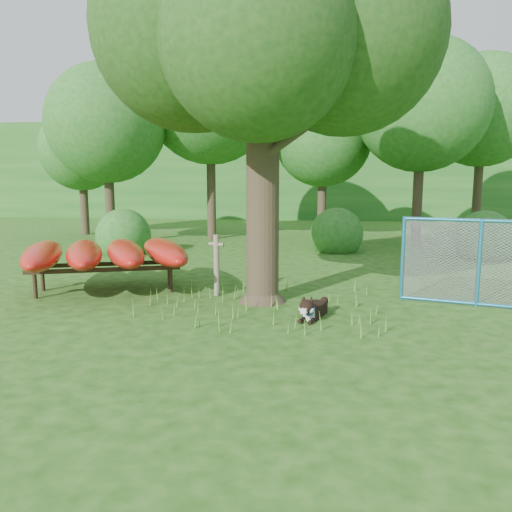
# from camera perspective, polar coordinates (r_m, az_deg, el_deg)

# --- Properties ---
(ground) EXTENTS (80.00, 80.00, 0.00)m
(ground) POSITION_cam_1_polar(r_m,az_deg,el_deg) (8.63, -2.33, -7.76)
(ground) COLOR #1B470E
(ground) RESTS_ON ground
(oak_tree) EXTENTS (6.69, 5.93, 8.13)m
(oak_tree) POSITION_cam_1_polar(r_m,az_deg,el_deg) (10.36, 0.65, 25.41)
(oak_tree) COLOR #33291C
(oak_tree) RESTS_ON ground
(wooden_post) EXTENTS (0.36, 0.18, 1.30)m
(wooden_post) POSITION_cam_1_polar(r_m,az_deg,el_deg) (10.57, -4.53, -0.87)
(wooden_post) COLOR #716755
(wooden_post) RESTS_ON ground
(kayak_rack) EXTENTS (4.49, 4.03, 1.11)m
(kayak_rack) POSITION_cam_1_polar(r_m,az_deg,el_deg) (11.37, -16.88, 0.27)
(kayak_rack) COLOR black
(kayak_rack) RESTS_ON ground
(husky_dog) EXTENTS (0.54, 1.05, 0.49)m
(husky_dog) POSITION_cam_1_polar(r_m,az_deg,el_deg) (8.94, 6.47, -6.09)
(husky_dog) COLOR black
(husky_dog) RESTS_ON ground
(fence_section) EXTENTS (2.84, 0.88, 2.86)m
(fence_section) POSITION_cam_1_polar(r_m,az_deg,el_deg) (10.53, 24.14, -0.73)
(fence_section) COLOR teal
(fence_section) RESTS_ON ground
(wildflower_clump) EXTENTS (0.11, 0.09, 0.23)m
(wildflower_clump) POSITION_cam_1_polar(r_m,az_deg,el_deg) (8.89, 6.69, -6.07)
(wildflower_clump) COLOR #559230
(wildflower_clump) RESTS_ON ground
(bg_tree_a) EXTENTS (4.40, 4.40, 6.70)m
(bg_tree_a) POSITION_cam_1_polar(r_m,az_deg,el_deg) (19.90, -16.73, 14.28)
(bg_tree_a) COLOR #33291C
(bg_tree_a) RESTS_ON ground
(bg_tree_b) EXTENTS (5.20, 5.20, 8.22)m
(bg_tree_b) POSITION_cam_1_polar(r_m,az_deg,el_deg) (20.87, -5.27, 17.44)
(bg_tree_b) COLOR #33291C
(bg_tree_b) RESTS_ON ground
(bg_tree_c) EXTENTS (4.00, 4.00, 6.12)m
(bg_tree_c) POSITION_cam_1_polar(r_m,az_deg,el_deg) (21.23, 7.68, 13.17)
(bg_tree_c) COLOR #33291C
(bg_tree_c) RESTS_ON ground
(bg_tree_d) EXTENTS (4.80, 4.80, 7.50)m
(bg_tree_d) POSITION_cam_1_polar(r_m,az_deg,el_deg) (19.68, 18.45, 16.03)
(bg_tree_d) COLOR #33291C
(bg_tree_d) RESTS_ON ground
(bg_tree_e) EXTENTS (4.60, 4.60, 7.55)m
(bg_tree_e) POSITION_cam_1_polar(r_m,az_deg,el_deg) (23.30, 24.49, 14.86)
(bg_tree_e) COLOR #33291C
(bg_tree_e) RESTS_ON ground
(bg_tree_f) EXTENTS (3.60, 3.60, 5.55)m
(bg_tree_f) POSITION_cam_1_polar(r_m,az_deg,el_deg) (23.60, -19.33, 11.40)
(bg_tree_f) COLOR #33291C
(bg_tree_f) RESTS_ON ground
(shrub_left) EXTENTS (1.80, 1.80, 1.80)m
(shrub_left) POSITION_cam_1_polar(r_m,az_deg,el_deg) (17.09, -14.83, 0.22)
(shrub_left) COLOR #205F1F
(shrub_left) RESTS_ON ground
(shrub_right) EXTENTS (1.80, 1.80, 1.80)m
(shrub_right) POSITION_cam_1_polar(r_m,az_deg,el_deg) (17.13, 24.48, -0.26)
(shrub_right) COLOR #205F1F
(shrub_right) RESTS_ON ground
(shrub_mid) EXTENTS (1.80, 1.80, 1.80)m
(shrub_mid) POSITION_cam_1_polar(r_m,az_deg,el_deg) (17.35, 9.15, 0.53)
(shrub_mid) COLOR #205F1F
(shrub_mid) RESTS_ON ground
(wooded_hillside) EXTENTS (80.00, 12.00, 6.00)m
(wooded_hillside) POSITION_cam_1_polar(r_m,az_deg,el_deg) (36.19, 5.05, 9.62)
(wooded_hillside) COLOR #205F1F
(wooded_hillside) RESTS_ON ground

